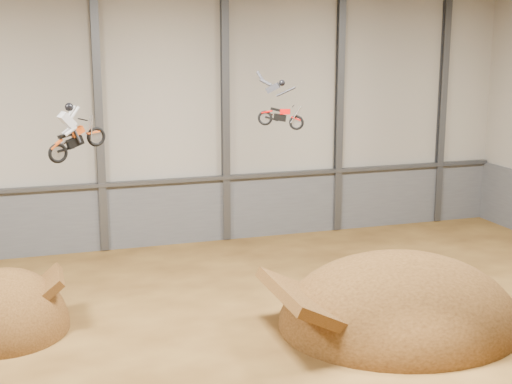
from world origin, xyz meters
The scene contains 12 objects.
floor centered at (0.00, 0.00, 0.00)m, with size 40.00×40.00×0.00m, color #533616.
back_wall centered at (0.00, 15.00, 7.00)m, with size 40.00×0.10×14.00m, color #ABA497.
lower_band_back centered at (0.00, 14.90, 1.75)m, with size 39.80×0.18×3.50m, color slate.
steel_rail centered at (0.00, 14.75, 3.55)m, with size 39.80×0.35×0.20m, color #47494F.
steel_column_2 centered at (-3.33, 14.80, 7.00)m, with size 0.40×0.36×13.90m, color #47494F.
steel_column_3 centered at (3.33, 14.80, 7.00)m, with size 0.40×0.36×13.90m, color #47494F.
steel_column_4 centered at (10.00, 14.80, 7.00)m, with size 0.40×0.36×13.90m, color #47494F.
steel_column_5 centered at (16.67, 14.80, 7.00)m, with size 0.40×0.36×13.90m, color #47494F.
takeoff_ramp centered at (-8.09, 5.34, 0.00)m, with size 4.74×5.47×4.74m, color #432810.
landing_ramp centered at (6.57, 1.21, 0.00)m, with size 9.61×8.50×5.54m, color #432810.
fmx_rider_a centered at (-5.02, 4.72, 7.85)m, with size 2.31×0.88×2.09m, color #C44812, non-canonical shape.
fmx_rider_b centered at (2.88, 4.91, 8.53)m, with size 2.48×0.71×2.13m, color red, non-canonical shape.
Camera 1 is at (-6.84, -22.04, 11.02)m, focal length 50.00 mm.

